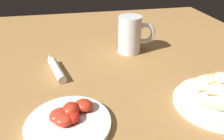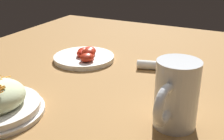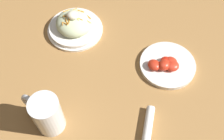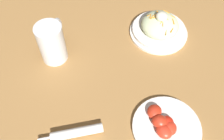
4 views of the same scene
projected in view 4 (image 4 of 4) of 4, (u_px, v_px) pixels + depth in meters
The scene contains 5 objects.
ground_plane at pixel (81, 84), 0.82m from camera, with size 1.43×1.43×0.00m, color #9E703D.
salad_plate at pixel (159, 28), 0.93m from camera, with size 0.21×0.21×0.10m.
beer_mug at pixel (53, 44), 0.84m from camera, with size 0.14×0.09×0.14m.
napkin_roll at pixel (76, 132), 0.72m from camera, with size 0.06×0.18×0.03m.
tomato_plate at pixel (165, 126), 0.73m from camera, with size 0.20×0.20×0.05m.
Camera 4 is at (-0.43, -0.13, 0.70)m, focal length 40.67 mm.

